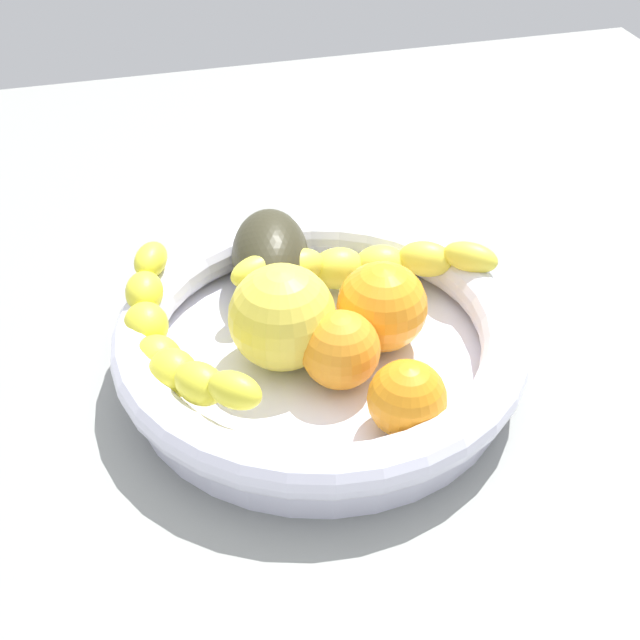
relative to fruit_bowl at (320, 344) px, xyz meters
The scene contains 9 objects.
kitchen_counter 4.29cm from the fruit_bowl, ahead, with size 120.00×120.00×3.00cm, color gray.
fruit_bowl is the anchor object (origin of this frame).
banana_draped_left 11.00cm from the fruit_bowl, behind, with size 8.58×20.02×5.50cm.
banana_draped_right 8.02cm from the fruit_bowl, 50.80° to the left, with size 20.90×7.57×4.54cm.
orange_front 9.66cm from the fruit_bowl, 68.86° to the right, with size 5.17×5.17×5.17cm, color orange.
orange_mid_left 5.25cm from the fruit_bowl, ahead, with size 6.58×6.58×6.58cm, color orange.
orange_mid_right 3.85cm from the fruit_bowl, 79.88° to the right, with size 5.53×5.53×5.53cm, color orange.
avocado_dark 9.38cm from the fruit_bowl, 100.44° to the left, with size 9.88×5.98×6.00cm, color #353322.
apple_yellow 4.08cm from the fruit_bowl, behind, with size 7.59×7.59×7.59cm, color yellow.
Camera 1 is at (-12.38, -46.61, 45.84)cm, focal length 48.67 mm.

